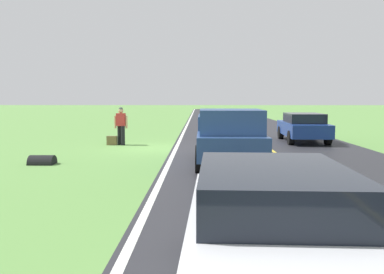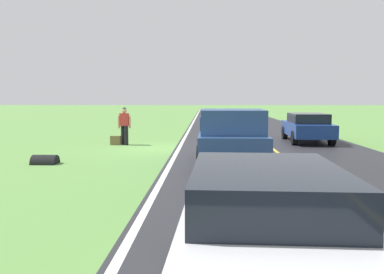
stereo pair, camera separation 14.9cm
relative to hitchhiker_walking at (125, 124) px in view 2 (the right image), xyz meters
name	(u,v)px [view 2 (the right image)]	position (x,y,z in m)	size (l,w,h in m)	color
ground_plane	(160,148)	(-1.75, 1.22, -0.98)	(200.00, 200.00, 0.00)	#609347
road_surface	(273,149)	(-6.59, 1.22, -0.98)	(8.37, 120.00, 0.00)	#28282D
lane_edge_line	(179,148)	(-2.59, 1.22, -0.98)	(0.16, 117.60, 0.00)	silver
lane_centre_line	(273,149)	(-6.59, 1.22, -0.98)	(0.14, 117.60, 0.00)	gold
hitchhiker_walking	(125,124)	(0.00, 0.00, 0.00)	(0.62, 0.52, 1.75)	black
suitcase_carried	(115,140)	(0.42, 0.06, -0.77)	(0.20, 0.46, 0.42)	brown
pickup_truck_passing	(231,135)	(-4.55, 5.53, -0.01)	(2.13, 5.42, 1.82)	#2D4C84
sedan_near_oncoming	(307,127)	(-8.69, -1.50, -0.23)	(2.03, 4.45, 1.41)	navy
sedan_ahead_same_lane	(268,229)	(-4.44, 14.34, -0.23)	(2.04, 4.46, 1.41)	silver
drainage_culvert	(45,164)	(1.54, 5.53, -0.98)	(0.60, 0.60, 0.80)	black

